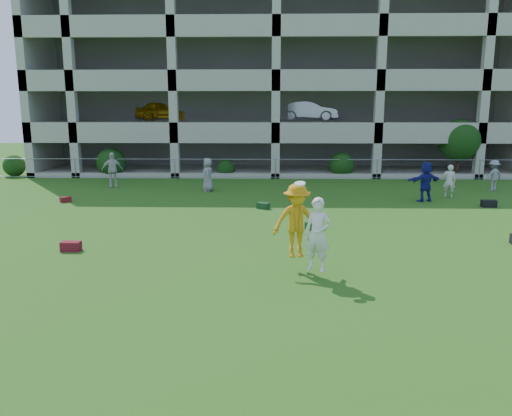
{
  "coord_description": "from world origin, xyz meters",
  "views": [
    {
      "loc": [
        -0.39,
        -10.47,
        4.09
      ],
      "look_at": [
        -0.74,
        3.0,
        1.4
      ],
      "focal_mm": 35.0,
      "sensor_mm": 36.0,
      "label": 1
    }
  ],
  "objects_px": {
    "bystander_b": "(112,170)",
    "bystander_c": "(208,175)",
    "parking_garage": "(274,82)",
    "bystander_d": "(426,182)",
    "bystander_f": "(493,175)",
    "frisbee_contest": "(302,224)",
    "bystander_e": "(449,181)"
  },
  "relations": [
    {
      "from": "bystander_e",
      "to": "bystander_d",
      "type": "bearing_deg",
      "value": 54.27
    },
    {
      "from": "bystander_d",
      "to": "parking_garage",
      "type": "xyz_separation_m",
      "value": [
        -6.64,
        15.93,
        5.12
      ]
    },
    {
      "from": "bystander_f",
      "to": "parking_garage",
      "type": "bearing_deg",
      "value": -70.14
    },
    {
      "from": "bystander_b",
      "to": "bystander_c",
      "type": "xyz_separation_m",
      "value": [
        5.24,
        -1.26,
        -0.08
      ]
    },
    {
      "from": "bystander_e",
      "to": "bystander_f",
      "type": "bearing_deg",
      "value": -129.31
    },
    {
      "from": "bystander_b",
      "to": "frisbee_contest",
      "type": "height_order",
      "value": "frisbee_contest"
    },
    {
      "from": "bystander_c",
      "to": "bystander_d",
      "type": "distance_m",
      "value": 10.41
    },
    {
      "from": "parking_garage",
      "to": "bystander_d",
      "type": "bearing_deg",
      "value": -67.38
    },
    {
      "from": "bystander_c",
      "to": "parking_garage",
      "type": "distance_m",
      "value": 14.72
    },
    {
      "from": "bystander_e",
      "to": "parking_garage",
      "type": "bearing_deg",
      "value": -44.61
    },
    {
      "from": "bystander_f",
      "to": "bystander_b",
      "type": "bearing_deg",
      "value": -22.9
    },
    {
      "from": "bystander_d",
      "to": "bystander_f",
      "type": "bearing_deg",
      "value": -164.64
    },
    {
      "from": "bystander_b",
      "to": "parking_garage",
      "type": "distance_m",
      "value": 15.73
    },
    {
      "from": "bystander_b",
      "to": "bystander_c",
      "type": "bearing_deg",
      "value": -33.1
    },
    {
      "from": "bystander_d",
      "to": "bystander_f",
      "type": "height_order",
      "value": "bystander_d"
    },
    {
      "from": "bystander_e",
      "to": "bystander_c",
      "type": "bearing_deg",
      "value": 9.5
    },
    {
      "from": "bystander_d",
      "to": "bystander_e",
      "type": "bearing_deg",
      "value": -162.28
    },
    {
      "from": "bystander_b",
      "to": "parking_garage",
      "type": "bearing_deg",
      "value": 34.73
    },
    {
      "from": "bystander_d",
      "to": "bystander_b",
      "type": "bearing_deg",
      "value": -33.86
    },
    {
      "from": "bystander_b",
      "to": "frisbee_contest",
      "type": "distance_m",
      "value": 16.67
    },
    {
      "from": "bystander_c",
      "to": "frisbee_contest",
      "type": "xyz_separation_m",
      "value": [
        3.9,
        -12.68,
        0.43
      ]
    },
    {
      "from": "bystander_c",
      "to": "bystander_f",
      "type": "bearing_deg",
      "value": 83.43
    },
    {
      "from": "frisbee_contest",
      "to": "bystander_b",
      "type": "bearing_deg",
      "value": 123.22
    },
    {
      "from": "bystander_f",
      "to": "bystander_e",
      "type": "bearing_deg",
      "value": 13.31
    },
    {
      "from": "bystander_c",
      "to": "bystander_f",
      "type": "relative_size",
      "value": 1.07
    },
    {
      "from": "bystander_c",
      "to": "bystander_e",
      "type": "bearing_deg",
      "value": 74.27
    },
    {
      "from": "bystander_c",
      "to": "parking_garage",
      "type": "bearing_deg",
      "value": 157.06
    },
    {
      "from": "bystander_b",
      "to": "frisbee_contest",
      "type": "bearing_deg",
      "value": -76.34
    },
    {
      "from": "bystander_c",
      "to": "parking_garage",
      "type": "height_order",
      "value": "parking_garage"
    },
    {
      "from": "bystander_b",
      "to": "parking_garage",
      "type": "height_order",
      "value": "parking_garage"
    },
    {
      "from": "parking_garage",
      "to": "bystander_f",
      "type": "bearing_deg",
      "value": -49.54
    },
    {
      "from": "bystander_d",
      "to": "frisbee_contest",
      "type": "bearing_deg",
      "value": 38.73
    }
  ]
}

